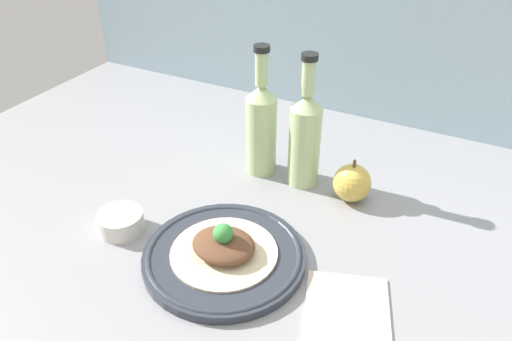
# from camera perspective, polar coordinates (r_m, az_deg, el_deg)

# --- Properties ---
(ground_plane) EXTENTS (1.80, 1.10, 0.04)m
(ground_plane) POSITION_cam_1_polar(r_m,az_deg,el_deg) (0.92, 4.75, -8.77)
(ground_plane) COLOR gray
(plate) EXTENTS (0.28, 0.28, 0.02)m
(plate) POSITION_cam_1_polar(r_m,az_deg,el_deg) (0.86, -3.66, -9.69)
(plate) COLOR #2D333D
(plate) RESTS_ON ground_plane
(plated_food) EXTENTS (0.18, 0.18, 0.06)m
(plated_food) POSITION_cam_1_polar(r_m,az_deg,el_deg) (0.85, -3.71, -8.61)
(plated_food) COLOR beige
(plated_food) RESTS_ON plate
(cider_bottle_left) EXTENTS (0.06, 0.06, 0.28)m
(cider_bottle_left) POSITION_cam_1_polar(r_m,az_deg,el_deg) (1.04, 0.60, 5.17)
(cider_bottle_left) COLOR #B7D18E
(cider_bottle_left) RESTS_ON ground_plane
(cider_bottle_right) EXTENTS (0.06, 0.06, 0.28)m
(cider_bottle_right) POSITION_cam_1_polar(r_m,az_deg,el_deg) (1.00, 5.61, 3.94)
(cider_bottle_right) COLOR #B7D18E
(cider_bottle_right) RESTS_ON ground_plane
(apple) EXTENTS (0.08, 0.08, 0.09)m
(apple) POSITION_cam_1_polar(r_m,az_deg,el_deg) (1.00, 10.91, -1.39)
(apple) COLOR gold
(apple) RESTS_ON ground_plane
(napkin) EXTENTS (0.17, 0.18, 0.01)m
(napkin) POSITION_cam_1_polar(r_m,az_deg,el_deg) (0.80, 10.37, -15.31)
(napkin) COLOR beige
(napkin) RESTS_ON ground_plane
(dipping_bowl) EXTENTS (0.08, 0.08, 0.04)m
(dipping_bowl) POSITION_cam_1_polar(r_m,az_deg,el_deg) (0.95, -15.20, -5.68)
(dipping_bowl) COLOR silver
(dipping_bowl) RESTS_ON ground_plane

